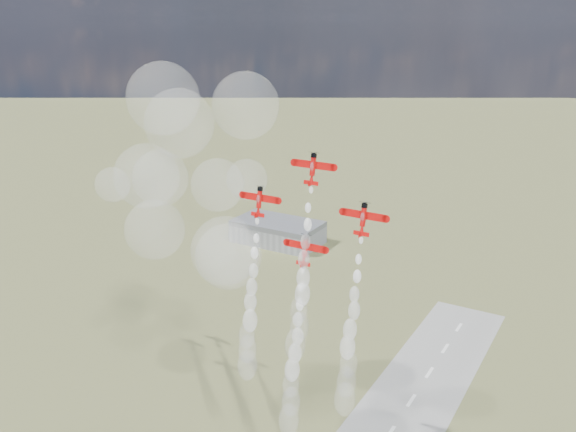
# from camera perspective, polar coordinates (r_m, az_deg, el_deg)

# --- Properties ---
(hangar) EXTENTS (50.00, 28.00, 13.00)m
(hangar) POSITION_cam_1_polar(r_m,az_deg,el_deg) (354.86, -0.97, -1.47)
(hangar) COLOR gray
(hangar) RESTS_ON ground
(plane_lead) EXTENTS (11.25, 3.74, 7.97)m
(plane_lead) POSITION_cam_1_polar(r_m,az_deg,el_deg) (150.58, 2.32, 4.50)
(plane_lead) COLOR red
(plane_lead) RESTS_ON ground
(plane_left) EXTENTS (11.25, 3.74, 7.97)m
(plane_left) POSITION_cam_1_polar(r_m,az_deg,el_deg) (158.87, -2.72, 1.44)
(plane_left) COLOR red
(plane_left) RESTS_ON ground
(plane_right) EXTENTS (11.25, 3.74, 7.97)m
(plane_right) POSITION_cam_1_polar(r_m,az_deg,el_deg) (145.68, 7.04, -0.23)
(plane_right) COLOR red
(plane_right) RESTS_ON ground
(plane_slot) EXTENTS (11.25, 3.74, 7.97)m
(plane_slot) POSITION_cam_1_polar(r_m,az_deg,el_deg) (153.52, 1.58, -3.14)
(plane_slot) COLOR red
(plane_slot) RESTS_ON ground
(smoke_trail_lead) EXTENTS (5.23, 10.67, 42.83)m
(smoke_trail_lead) POSITION_cam_1_polar(r_m,az_deg,el_deg) (157.94, 1.06, -9.07)
(smoke_trail_lead) COLOR white
(smoke_trail_lead) RESTS_ON plane_lead
(smoke_trail_left) EXTENTS (5.31, 9.61, 42.64)m
(smoke_trail_left) POSITION_cam_1_polar(r_m,az_deg,el_deg) (168.24, -3.72, -11.18)
(smoke_trail_left) COLOR white
(smoke_trail_left) RESTS_ON plane_left
(smoke_trail_right) EXTENTS (5.30, 10.28, 42.99)m
(smoke_trail_right) POSITION_cam_1_polar(r_m,az_deg,el_deg) (155.75, 5.60, -13.86)
(smoke_trail_right) COLOR white
(smoke_trail_right) RESTS_ON plane_right
(smoke_trail_slot) EXTENTS (5.34, 10.77, 42.79)m
(smoke_trail_slot) POSITION_cam_1_polar(r_m,az_deg,el_deg) (165.07, 0.33, -15.81)
(smoke_trail_slot) COLOR white
(smoke_trail_slot) RESTS_ON plane_slot
(drifted_smoke_cloud) EXTENTS (56.75, 34.99, 60.44)m
(drifted_smoke_cloud) POSITION_cam_1_polar(r_m,az_deg,el_deg) (180.26, -9.52, 4.22)
(drifted_smoke_cloud) COLOR white
(drifted_smoke_cloud) RESTS_ON ground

